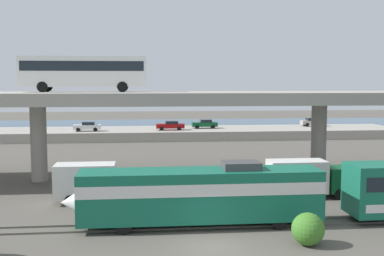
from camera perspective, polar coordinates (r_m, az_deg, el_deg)
ground_plane at (r=28.79m, az=2.38°, el=-13.55°), size 260.00×260.00×0.00m
rail_strip_near at (r=31.89m, az=1.51°, el=-11.54°), size 110.00×0.12×0.12m
rail_strip_far at (r=33.22m, az=1.19°, el=-10.84°), size 110.00×0.12×0.12m
train_locomotive at (r=31.90m, az=-0.41°, el=-7.57°), size 16.68×3.04×4.18m
highway_overpass at (r=47.15m, az=-1.09°, el=3.23°), size 96.00×10.34×8.37m
transit_bus_on_overpass at (r=48.80m, az=-12.48°, el=6.53°), size 12.00×2.68×3.40m
service_truck_west at (r=40.97m, az=13.25°, el=-5.61°), size 6.80×2.46×3.04m
service_truck_east at (r=38.91m, az=-11.01°, el=-6.14°), size 6.80×2.46×3.04m
pier_parking_lot at (r=82.49m, az=-3.12°, el=-0.62°), size 79.01×12.03×1.50m
parked_car_0 at (r=89.81m, az=13.84°, el=0.70°), size 4.20×1.87×1.50m
parked_car_1 at (r=83.28m, az=1.49°, el=0.50°), size 4.31×1.96×1.50m
parked_car_2 at (r=80.28m, az=-2.52°, el=0.32°), size 4.59×1.94×1.50m
parked_car_3 at (r=80.11m, az=-12.05°, el=0.19°), size 4.31×1.83×1.50m
harbor_water at (r=105.44m, az=-3.73°, el=0.27°), size 140.00×36.00×0.01m
shrub_right at (r=29.36m, az=13.33°, el=-11.37°), size 1.90×1.90×1.90m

